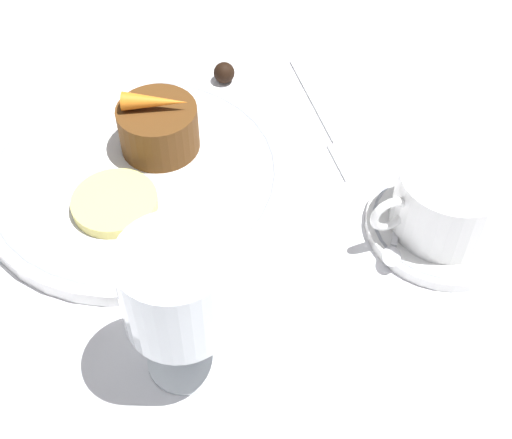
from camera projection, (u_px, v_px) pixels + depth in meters
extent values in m
plane|color=white|center=(173.00, 182.00, 0.65)|extent=(3.00, 3.00, 0.00)
cylinder|color=white|center=(135.00, 176.00, 0.65)|extent=(0.28, 0.28, 0.01)
torus|color=#999EA8|center=(134.00, 172.00, 0.64)|extent=(0.26, 0.26, 0.00)
cylinder|color=white|center=(444.00, 225.00, 0.61)|extent=(0.13, 0.13, 0.01)
torus|color=#999EA8|center=(445.00, 222.00, 0.61)|extent=(0.12, 0.12, 0.00)
cylinder|color=white|center=(450.00, 199.00, 0.58)|extent=(0.09, 0.09, 0.06)
cylinder|color=#9E7A4C|center=(451.00, 196.00, 0.58)|extent=(0.08, 0.08, 0.05)
torus|color=white|center=(390.00, 214.00, 0.57)|extent=(0.03, 0.01, 0.04)
cube|color=silver|center=(400.00, 210.00, 0.61)|extent=(0.05, 0.07, 0.00)
ellipsoid|color=silver|center=(391.00, 256.00, 0.58)|extent=(0.03, 0.03, 0.00)
cylinder|color=silver|center=(187.00, 358.00, 0.53)|extent=(0.06, 0.06, 0.01)
cylinder|color=silver|center=(184.00, 337.00, 0.51)|extent=(0.01, 0.01, 0.05)
cylinder|color=silver|center=(177.00, 288.00, 0.46)|extent=(0.08, 0.08, 0.07)
cylinder|color=#470A14|center=(178.00, 299.00, 0.47)|extent=(0.06, 0.06, 0.04)
cube|color=silver|center=(314.00, 99.00, 0.72)|extent=(0.02, 0.14, 0.01)
cube|color=silver|center=(347.00, 160.00, 0.67)|extent=(0.03, 0.05, 0.01)
cylinder|color=#563314|center=(163.00, 127.00, 0.65)|extent=(0.07, 0.07, 0.04)
cone|color=orange|center=(159.00, 101.00, 0.62)|extent=(0.06, 0.04, 0.02)
cylinder|color=#EFE075|center=(115.00, 203.00, 0.61)|extent=(0.07, 0.07, 0.01)
sphere|color=black|center=(224.00, 73.00, 0.74)|extent=(0.02, 0.02, 0.02)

